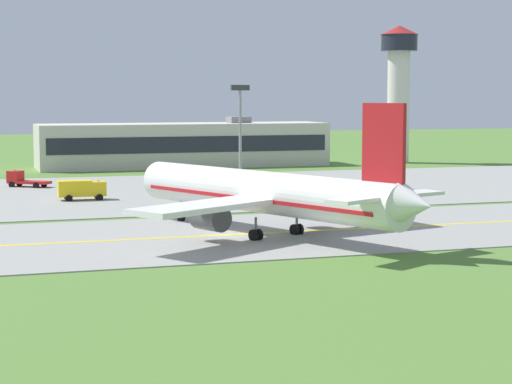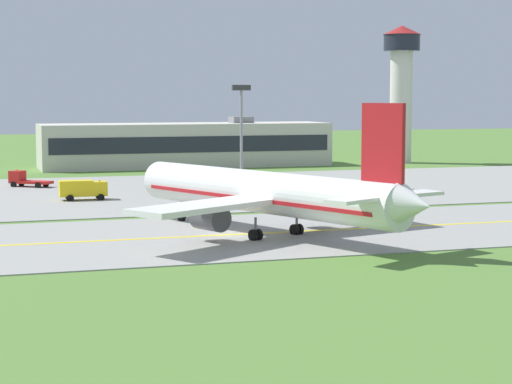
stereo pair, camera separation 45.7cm
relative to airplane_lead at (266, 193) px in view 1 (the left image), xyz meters
name	(u,v)px [view 1 (the left image)]	position (x,y,z in m)	size (l,w,h in m)	color
ground_plane	(231,236)	(-3.02, 1.35, -4.13)	(500.00, 500.00, 0.00)	#517A33
taxiway_strip	(231,235)	(-3.02, 1.35, -4.08)	(240.00, 28.00, 0.10)	gray
apron_pad	(215,190)	(6.98, 43.35, -4.08)	(140.00, 52.00, 0.10)	gray
taxiway_centreline	(231,235)	(-3.02, 1.35, -4.03)	(220.00, 0.60, 0.01)	yellow
airplane_lead	(266,193)	(0.00, 0.00, 0.00)	(31.16, 37.74, 12.70)	white
service_truck_baggage	(81,189)	(-12.75, 35.73, -2.60)	(6.04, 2.44, 2.60)	yellow
service_truck_catering	(23,179)	(-18.65, 55.78, -2.95)	(6.35, 5.48, 2.59)	red
terminal_building	(184,145)	(13.30, 87.94, -0.02)	(54.53, 13.12, 9.38)	beige
control_tower	(399,81)	(56.54, 84.63, 12.25)	(7.60, 7.60, 27.23)	silver
apron_light_mast	(240,127)	(6.79, 30.37, 5.19)	(2.40, 0.50, 14.70)	gray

